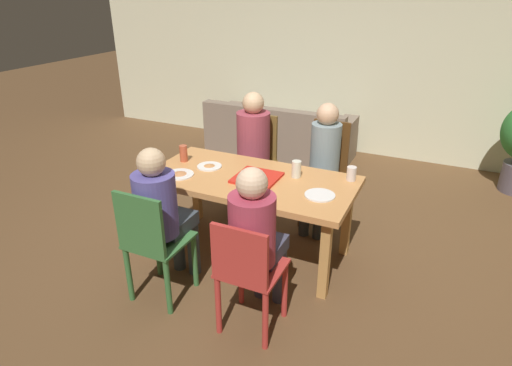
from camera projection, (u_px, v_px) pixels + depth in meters
ground_plane at (251, 251)px, 3.92m from camera, size 20.00×20.00×0.00m
back_wall at (347, 51)px, 5.82m from camera, size 7.93×0.12×2.75m
dining_table at (251, 186)px, 3.65m from camera, size 1.74×0.86×0.73m
chair_0 at (152, 242)px, 3.12m from camera, size 0.41×0.41×0.93m
person_0 at (162, 209)px, 3.16m from camera, size 0.31×0.52×1.20m
chair_1 at (257, 157)px, 4.59m from camera, size 0.38×0.41×0.97m
person_1 at (251, 143)px, 4.39m from camera, size 0.34×0.54×1.24m
chair_2 at (326, 172)px, 4.27m from camera, size 0.38×0.41×1.00m
person_2 at (323, 158)px, 4.06m from camera, size 0.28×0.51×1.22m
chair_3 at (247, 272)px, 2.82m from camera, size 0.40×0.40×0.88m
person_3 at (256, 234)px, 2.84m from camera, size 0.31×0.51×1.20m
pizza_box_0 at (257, 178)px, 3.58m from camera, size 0.36×0.36×0.02m
plate_0 at (320, 195)px, 3.30m from camera, size 0.23×0.23×0.01m
plate_1 at (209, 166)px, 3.82m from camera, size 0.22×0.22×0.03m
plate_2 at (179, 174)px, 3.66m from camera, size 0.24×0.24×0.03m
drinking_glass_0 at (184, 153)px, 3.92m from camera, size 0.07×0.07×0.15m
drinking_glass_1 at (296, 169)px, 3.60m from camera, size 0.08×0.08×0.14m
drinking_glass_2 at (259, 191)px, 3.25m from camera, size 0.07×0.07×0.11m
drinking_glass_3 at (351, 174)px, 3.54m from camera, size 0.08×0.08×0.12m
couch at (279, 138)px, 5.95m from camera, size 1.95×0.85×0.76m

